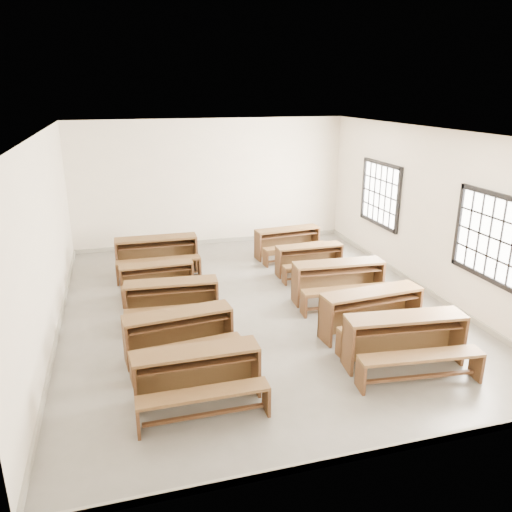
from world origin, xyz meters
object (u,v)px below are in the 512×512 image
object	(u,v)px
desk_set_3	(157,277)
desk_set_6	(373,310)
desk_set_2	(172,298)
desk_set_5	(406,338)
desk_set_9	(288,241)
desk_set_7	(339,279)
desk_set_0	(198,373)
desk_set_4	(157,252)
desk_set_8	(310,258)
desk_set_1	(179,332)

from	to	relation	value
desk_set_3	desk_set_6	bearing A→B (deg)	-41.02
desk_set_2	desk_set_5	world-z (taller)	desk_set_5
desk_set_5	desk_set_9	distance (m)	5.23
desk_set_2	desk_set_7	world-z (taller)	desk_set_7
desk_set_7	desk_set_9	world-z (taller)	desk_set_7
desk_set_3	desk_set_6	size ratio (longest dim) A/B	0.80
desk_set_0	desk_set_9	bearing A→B (deg)	59.91
desk_set_4	desk_set_8	bearing A→B (deg)	-16.96
desk_set_3	desk_set_9	world-z (taller)	desk_set_9
desk_set_0	desk_set_1	bearing A→B (deg)	93.62
desk_set_4	desk_set_6	xyz separation A→B (m)	(3.14, -3.99, -0.01)
desk_set_9	desk_set_0	bearing A→B (deg)	-125.85
desk_set_0	desk_set_2	size ratio (longest dim) A/B	0.98
desk_set_0	desk_set_9	xyz separation A→B (m)	(3.06, 5.29, -0.01)
desk_set_9	desk_set_5	bearing A→B (deg)	-95.94
desk_set_4	desk_set_6	size ratio (longest dim) A/B	1.00
desk_set_2	desk_set_7	size ratio (longest dim) A/B	0.93
desk_set_2	desk_set_9	xyz separation A→B (m)	(3.10, 2.78, -0.01)
desk_set_4	desk_set_0	bearing A→B (deg)	-88.28
desk_set_6	desk_set_1	bearing A→B (deg)	172.41
desk_set_6	desk_set_7	bearing A→B (deg)	82.45
desk_set_2	desk_set_9	size ratio (longest dim) A/B	1.01
desk_set_2	desk_set_9	bearing A→B (deg)	46.06
desk_set_7	desk_set_5	bearing A→B (deg)	-88.20
desk_set_1	desk_set_5	distance (m)	3.33
desk_set_7	desk_set_8	distance (m)	1.52
desk_set_6	desk_set_3	bearing A→B (deg)	135.25
desk_set_9	desk_set_3	bearing A→B (deg)	-160.53
desk_set_1	desk_set_6	world-z (taller)	desk_set_6
desk_set_3	desk_set_7	xyz separation A→B (m)	(3.31, -1.25, 0.08)
desk_set_8	desk_set_9	bearing A→B (deg)	93.14
desk_set_1	desk_set_9	distance (m)	5.16
desk_set_5	desk_set_3	bearing A→B (deg)	137.26
desk_set_1	desk_set_2	distance (m)	1.31
desk_set_4	desk_set_6	bearing A→B (deg)	-50.97
desk_set_4	desk_set_2	bearing A→B (deg)	-88.30
desk_set_8	desk_set_2	bearing A→B (deg)	-153.98
desk_set_2	desk_set_4	distance (m)	2.54
desk_set_6	desk_set_8	distance (m)	2.96
desk_set_4	desk_set_1	bearing A→B (deg)	-89.15
desk_set_0	desk_set_8	xyz separation A→B (m)	(3.12, 4.03, -0.04)
desk_set_5	desk_set_2	bearing A→B (deg)	147.62
desk_set_0	desk_set_6	xyz separation A→B (m)	(3.06, 1.07, 0.03)
desk_set_2	desk_set_5	size ratio (longest dim) A/B	0.91
desk_set_2	desk_set_9	world-z (taller)	desk_set_2
desk_set_3	desk_set_5	world-z (taller)	desk_set_5
desk_set_1	desk_set_9	xyz separation A→B (m)	(3.14, 4.09, -0.01)
desk_set_2	desk_set_9	distance (m)	4.17
desk_set_3	desk_set_4	bearing A→B (deg)	83.69
desk_set_4	desk_set_5	world-z (taller)	desk_set_4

